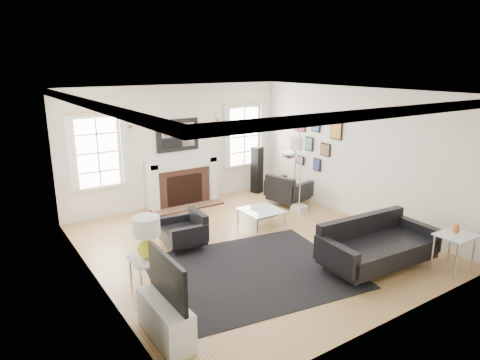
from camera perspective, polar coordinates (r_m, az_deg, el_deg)
floor at (r=8.05m, az=1.36°, el=-8.62°), size 6.00×6.00×0.00m
back_wall at (r=10.13m, az=-8.38°, el=4.57°), size 5.50×0.04×2.80m
front_wall at (r=5.52m, az=19.67°, el=-5.41°), size 5.50×0.04×2.80m
left_wall at (r=6.47m, az=-18.97°, el=-2.31°), size 0.04×6.00×2.80m
right_wall at (r=9.40m, az=15.32°, el=3.34°), size 0.04×6.00×2.80m
ceiling at (r=7.37m, az=1.50°, el=11.70°), size 5.50×6.00×0.02m
crown_molding at (r=7.37m, az=1.50°, el=11.23°), size 5.50×6.00×0.12m
fireplace at (r=10.14m, az=-7.68°, el=-0.37°), size 1.70×0.69×1.11m
mantel_mirror at (r=10.05m, az=-8.32°, el=5.93°), size 1.05×0.07×0.75m
window_left at (r=9.45m, az=-18.44°, el=3.52°), size 1.24×0.15×1.62m
window_right at (r=10.98m, az=0.52°, el=5.88°), size 1.24×0.15×1.62m
gallery_wall at (r=10.23m, az=9.81°, el=5.38°), size 0.04×1.73×1.29m
tv_unit at (r=5.52m, az=-9.87°, el=-17.12°), size 0.35×1.00×1.09m
area_rug at (r=7.08m, az=1.49°, el=-12.13°), size 3.45×3.02×0.01m
sofa at (r=7.47m, az=17.54°, el=-8.38°), size 2.04×1.04×0.65m
armchair_left at (r=7.91m, az=-7.26°, el=-6.83°), size 0.78×0.85×0.54m
armchair_right at (r=10.20m, az=6.29°, el=-1.44°), size 1.00×1.07×0.61m
coffee_table at (r=8.85m, az=2.85°, el=-4.17°), size 0.78×0.78×0.35m
side_table_left at (r=6.47m, az=-12.09°, el=-10.98°), size 0.50×0.50×0.55m
nesting_table at (r=7.71m, az=26.70°, el=-7.36°), size 0.57×0.48×0.63m
gourd_lamp at (r=6.28m, az=-12.33°, el=-7.14°), size 0.39×0.39×0.63m
orange_vase at (r=7.63m, az=26.89°, el=-5.85°), size 0.10×0.10×0.17m
arc_floor_lamp at (r=8.72m, az=7.35°, el=1.12°), size 1.49×1.38×2.11m
stick_floor_lamp at (r=9.94m, az=7.45°, el=4.40°), size 0.33×0.33×1.62m
speaker_tower at (r=11.04m, az=2.28°, el=1.34°), size 0.30×0.30×1.19m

